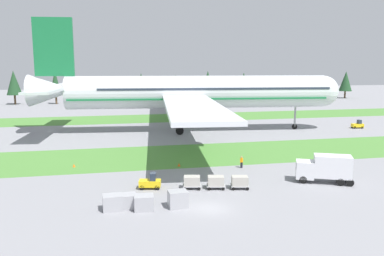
{
  "coord_description": "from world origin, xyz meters",
  "views": [
    {
      "loc": [
        -9.87,
        -38.41,
        15.13
      ],
      "look_at": [
        3.64,
        27.2,
        4.0
      ],
      "focal_mm": 36.97,
      "sensor_mm": 36.0,
      "label": 1
    }
  ],
  "objects_px": {
    "baggage_tug": "(151,182)",
    "uld_container_3": "(178,199)",
    "uld_container_1": "(113,202)",
    "uld_container_2": "(144,203)",
    "airliner": "(189,92)",
    "cargo_dolly_lead": "(192,181)",
    "catering_truck": "(325,168)",
    "cargo_dolly_third": "(240,181)",
    "taxiway_marker_0": "(179,165)",
    "uld_container_0": "(126,201)",
    "pushback_tractor": "(358,125)",
    "taxiway_marker_1": "(74,165)",
    "cargo_dolly_second": "(216,181)",
    "ground_crew_marshaller": "(242,162)"
  },
  "relations": [
    {
      "from": "baggage_tug",
      "to": "uld_container_3",
      "type": "relative_size",
      "value": 1.4
    },
    {
      "from": "uld_container_1",
      "to": "uld_container_2",
      "type": "height_order",
      "value": "uld_container_1"
    },
    {
      "from": "airliner",
      "to": "cargo_dolly_lead",
      "type": "height_order",
      "value": "airliner"
    },
    {
      "from": "cargo_dolly_lead",
      "to": "catering_truck",
      "type": "bearing_deg",
      "value": -81.68
    },
    {
      "from": "cargo_dolly_third",
      "to": "uld_container_2",
      "type": "bearing_deg",
      "value": 123.0
    },
    {
      "from": "catering_truck",
      "to": "taxiway_marker_0",
      "type": "distance_m",
      "value": 20.51
    },
    {
      "from": "airliner",
      "to": "uld_container_0",
      "type": "bearing_deg",
      "value": -13.14
    },
    {
      "from": "pushback_tractor",
      "to": "taxiway_marker_1",
      "type": "height_order",
      "value": "pushback_tractor"
    },
    {
      "from": "uld_container_1",
      "to": "baggage_tug",
      "type": "bearing_deg",
      "value": 53.81
    },
    {
      "from": "taxiway_marker_0",
      "to": "cargo_dolly_third",
      "type": "bearing_deg",
      "value": -65.29
    },
    {
      "from": "uld_container_0",
      "to": "uld_container_1",
      "type": "xyz_separation_m",
      "value": [
        -1.44,
        -0.23,
        0.05
      ]
    },
    {
      "from": "catering_truck",
      "to": "pushback_tractor",
      "type": "relative_size",
      "value": 2.68
    },
    {
      "from": "cargo_dolly_second",
      "to": "catering_truck",
      "type": "relative_size",
      "value": 0.34
    },
    {
      "from": "uld_container_1",
      "to": "pushback_tractor",
      "type": "bearing_deg",
      "value": 36.16
    },
    {
      "from": "cargo_dolly_second",
      "to": "catering_truck",
      "type": "bearing_deg",
      "value": -79.98
    },
    {
      "from": "cargo_dolly_lead",
      "to": "airliner",
      "type": "bearing_deg",
      "value": 0.86
    },
    {
      "from": "cargo_dolly_third",
      "to": "taxiway_marker_0",
      "type": "bearing_deg",
      "value": 36.33
    },
    {
      "from": "baggage_tug",
      "to": "uld_container_2",
      "type": "bearing_deg",
      "value": -179.59
    },
    {
      "from": "pushback_tractor",
      "to": "taxiway_marker_0",
      "type": "distance_m",
      "value": 53.04
    },
    {
      "from": "catering_truck",
      "to": "uld_container_3",
      "type": "relative_size",
      "value": 3.64
    },
    {
      "from": "cargo_dolly_lead",
      "to": "uld_container_2",
      "type": "relative_size",
      "value": 1.23
    },
    {
      "from": "uld_container_3",
      "to": "uld_container_2",
      "type": "bearing_deg",
      "value": -178.98
    },
    {
      "from": "cargo_dolly_lead",
      "to": "cargo_dolly_third",
      "type": "distance_m",
      "value": 5.8
    },
    {
      "from": "baggage_tug",
      "to": "uld_container_2",
      "type": "height_order",
      "value": "baggage_tug"
    },
    {
      "from": "cargo_dolly_second",
      "to": "cargo_dolly_third",
      "type": "relative_size",
      "value": 1.0
    },
    {
      "from": "ground_crew_marshaller",
      "to": "taxiway_marker_0",
      "type": "relative_size",
      "value": 3.63
    },
    {
      "from": "baggage_tug",
      "to": "airliner",
      "type": "bearing_deg",
      "value": -6.17
    },
    {
      "from": "cargo_dolly_second",
      "to": "uld_container_3",
      "type": "bearing_deg",
      "value": 144.79
    },
    {
      "from": "catering_truck",
      "to": "uld_container_1",
      "type": "height_order",
      "value": "catering_truck"
    },
    {
      "from": "taxiway_marker_0",
      "to": "taxiway_marker_1",
      "type": "xyz_separation_m",
      "value": [
        -15.16,
        2.65,
        -0.01
      ]
    },
    {
      "from": "uld_container_0",
      "to": "baggage_tug",
      "type": "bearing_deg",
      "value": 62.52
    },
    {
      "from": "airliner",
      "to": "catering_truck",
      "type": "bearing_deg",
      "value": 18.93
    },
    {
      "from": "airliner",
      "to": "taxiway_marker_1",
      "type": "height_order",
      "value": "airliner"
    },
    {
      "from": "uld_container_3",
      "to": "taxiway_marker_0",
      "type": "distance_m",
      "value": 16.73
    },
    {
      "from": "ground_crew_marshaller",
      "to": "cargo_dolly_lead",
      "type": "bearing_deg",
      "value": -164.31
    },
    {
      "from": "cargo_dolly_second",
      "to": "uld_container_0",
      "type": "bearing_deg",
      "value": 123.67
    },
    {
      "from": "airliner",
      "to": "uld_container_2",
      "type": "bearing_deg",
      "value": -10.82
    },
    {
      "from": "catering_truck",
      "to": "uld_container_2",
      "type": "xyz_separation_m",
      "value": [
        -23.32,
        -4.87,
        -1.17
      ]
    },
    {
      "from": "taxiway_marker_0",
      "to": "cargo_dolly_second",
      "type": "bearing_deg",
      "value": -76.97
    },
    {
      "from": "baggage_tug",
      "to": "pushback_tractor",
      "type": "distance_m",
      "value": 62.47
    },
    {
      "from": "airliner",
      "to": "catering_truck",
      "type": "xyz_separation_m",
      "value": [
        9.42,
        -41.07,
        -6.79
      ]
    },
    {
      "from": "cargo_dolly_second",
      "to": "ground_crew_marshaller",
      "type": "height_order",
      "value": "ground_crew_marshaller"
    },
    {
      "from": "taxiway_marker_1",
      "to": "cargo_dolly_lead",
      "type": "bearing_deg",
      "value": -41.75
    },
    {
      "from": "cargo_dolly_second",
      "to": "taxiway_marker_1",
      "type": "relative_size",
      "value": 5.32
    },
    {
      "from": "uld_container_3",
      "to": "catering_truck",
      "type": "bearing_deg",
      "value": 13.68
    },
    {
      "from": "catering_truck",
      "to": "uld_container_3",
      "type": "height_order",
      "value": "catering_truck"
    },
    {
      "from": "ground_crew_marshaller",
      "to": "taxiway_marker_0",
      "type": "distance_m",
      "value": 9.2
    },
    {
      "from": "airliner",
      "to": "pushback_tractor",
      "type": "relative_size",
      "value": 30.84
    },
    {
      "from": "ground_crew_marshaller",
      "to": "taxiway_marker_0",
      "type": "xyz_separation_m",
      "value": [
        -8.75,
        2.74,
        -0.71
      ]
    },
    {
      "from": "baggage_tug",
      "to": "ground_crew_marshaller",
      "type": "xyz_separation_m",
      "value": [
        13.91,
        6.91,
        0.13
      ]
    }
  ]
}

